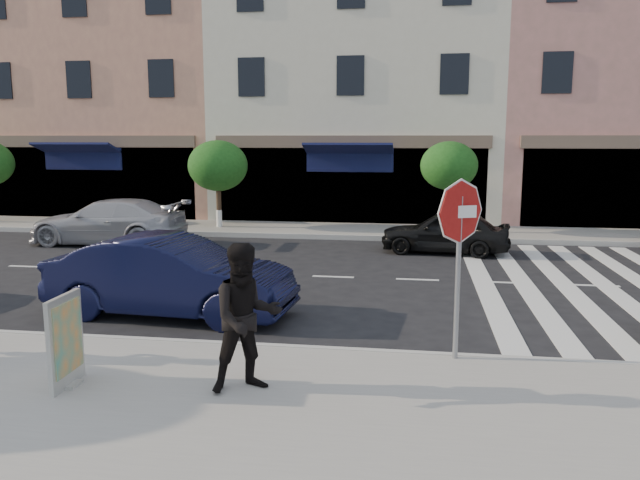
# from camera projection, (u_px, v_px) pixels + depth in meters

# --- Properties ---
(ground) EXTENTS (120.00, 120.00, 0.00)m
(ground) POSITION_uv_depth(u_px,v_px,m) (304.00, 326.00, 11.05)
(ground) COLOR black
(ground) RESTS_ON ground
(sidewalk_near) EXTENTS (60.00, 4.50, 0.15)m
(sidewalk_near) POSITION_uv_depth(u_px,v_px,m) (249.00, 414.00, 7.38)
(sidewalk_near) COLOR gray
(sidewalk_near) RESTS_ON ground
(sidewalk_far) EXTENTS (60.00, 3.00, 0.15)m
(sidewalk_far) POSITION_uv_depth(u_px,v_px,m) (359.00, 231.00, 21.76)
(sidewalk_far) COLOR gray
(sidewalk_far) RESTS_ON ground
(building_west_mid) EXTENTS (10.00, 9.00, 14.00)m
(building_west_mid) POSITION_uv_depth(u_px,v_px,m) (130.00, 54.00, 28.12)
(building_west_mid) COLOR tan
(building_west_mid) RESTS_ON ground
(building_centre) EXTENTS (11.00, 9.00, 11.00)m
(building_centre) POSITION_uv_depth(u_px,v_px,m) (361.00, 86.00, 26.81)
(building_centre) COLOR beige
(building_centre) RESTS_ON ground
(street_tree_wb) EXTENTS (2.10, 2.10, 3.06)m
(street_tree_wb) POSITION_uv_depth(u_px,v_px,m) (218.00, 166.00, 21.95)
(street_tree_wb) COLOR #473323
(street_tree_wb) RESTS_ON sidewalk_far
(street_tree_c) EXTENTS (1.90, 1.90, 3.04)m
(street_tree_c) POSITION_uv_depth(u_px,v_px,m) (449.00, 166.00, 20.75)
(street_tree_c) COLOR #473323
(street_tree_c) RESTS_ON sidewalk_far
(stop_sign) EXTENTS (0.85, 0.39, 2.60)m
(stop_sign) POSITION_uv_depth(u_px,v_px,m) (460.00, 230.00, 8.71)
(stop_sign) COLOR gray
(stop_sign) RESTS_ON sidewalk_near
(walker) EXTENTS (1.15, 1.07, 1.88)m
(walker) POSITION_uv_depth(u_px,v_px,m) (246.00, 318.00, 7.76)
(walker) COLOR black
(walker) RESTS_ON sidewalk_near
(poster_board) EXTENTS (0.28, 0.79, 1.20)m
(poster_board) POSITION_uv_depth(u_px,v_px,m) (66.00, 342.00, 7.94)
(poster_board) COLOR beige
(poster_board) RESTS_ON sidewalk_near
(car_near_mid) EXTENTS (4.68, 1.95, 1.50)m
(car_near_mid) POSITION_uv_depth(u_px,v_px,m) (171.00, 276.00, 11.60)
(car_near_mid) COLOR black
(car_near_mid) RESTS_ON ground
(car_far_left) EXTENTS (4.87, 1.99, 1.41)m
(car_far_left) POSITION_uv_depth(u_px,v_px,m) (108.00, 222.00, 19.47)
(car_far_left) COLOR #AAA9AF
(car_far_left) RESTS_ON ground
(car_far_mid) EXTENTS (3.78, 1.86, 1.24)m
(car_far_mid) POSITION_uv_depth(u_px,v_px,m) (445.00, 232.00, 17.95)
(car_far_mid) COLOR black
(car_far_mid) RESTS_ON ground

